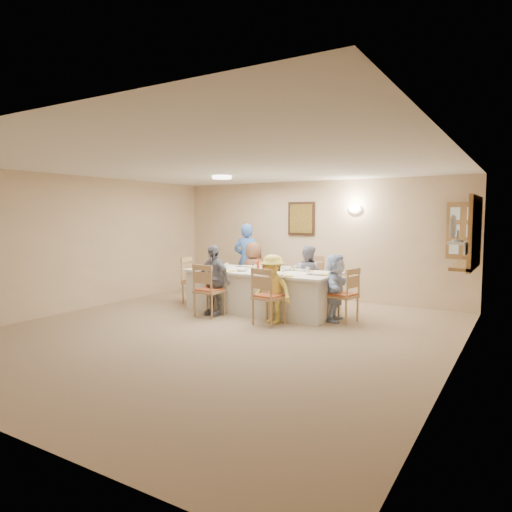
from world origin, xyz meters
The scene contains 49 objects.
ground centered at (0.00, 0.00, 0.00)m, with size 7.00×7.00×0.00m, color #997E62.
room_walls centered at (0.00, 0.00, 1.51)m, with size 7.00×7.00×7.00m.
wall_picture centered at (-0.30, 3.46, 1.70)m, with size 0.62×0.05×0.72m.
wall_sconce centered at (0.90, 3.44, 1.90)m, with size 0.26×0.09×0.18m, color white.
ceiling_light centered at (-1.00, 1.50, 2.47)m, with size 0.36×0.36×0.05m, color white.
serving_hatch centered at (3.21, 2.40, 1.50)m, with size 0.06×1.50×1.15m, color brown.
hatch_sill centered at (3.09, 2.40, 0.97)m, with size 0.30×1.50×0.05m, color brown.
shutter_door centered at (2.95, 3.16, 1.50)m, with size 0.55×0.04×1.00m, color brown.
fan_shelf centered at (3.13, 1.05, 1.40)m, with size 0.22×0.36×0.03m, color white.
desk_fan centered at (3.10, 1.05, 1.55)m, with size 0.30×0.30×0.28m, color #A5A5A8, non-canonical shape.
dining_table centered at (-0.23, 1.65, 0.38)m, with size 2.78×1.18×0.76m, color white.
chair_back_left centered at (-0.83, 2.45, 0.44)m, with size 0.42×0.42×0.88m, color tan, non-canonical shape.
chair_back_right centered at (0.37, 2.45, 0.50)m, with size 0.48×0.48×1.00m, color tan, non-canonical shape.
chair_front_left centered at (-0.83, 0.85, 0.47)m, with size 0.45×0.45×0.93m, color tan, non-canonical shape.
chair_front_right centered at (0.37, 0.85, 0.47)m, with size 0.45×0.45×0.94m, color tan, non-canonical shape.
chair_left_end centered at (-1.78, 1.65, 0.47)m, with size 0.45×0.45×0.94m, color tan, non-canonical shape.
chair_right_end centered at (1.32, 1.65, 0.46)m, with size 0.44×0.44×0.92m, color tan, non-canonical shape.
diner_back_left centered at (-0.83, 2.33, 0.62)m, with size 0.62×0.43×1.23m, color brown.
diner_back_right centered at (0.37, 2.33, 0.60)m, with size 0.59×0.46×1.21m, color gray.
diner_front_left centered at (-0.83, 0.97, 0.63)m, with size 0.77×0.39×1.25m, color slate.
diner_front_right centered at (0.37, 0.97, 0.56)m, with size 0.80×0.55×1.13m, color #FCDE54.
diner_right_end centered at (1.19, 1.65, 0.57)m, with size 0.51×1.09×1.13m, color #BCD3FF.
caregiver centered at (-1.28, 2.80, 0.80)m, with size 0.66×0.51×1.60m, color #3863B8.
placemat_fl centered at (-0.83, 1.23, 0.76)m, with size 0.37×0.28×0.01m, color #472B19.
plate_fl centered at (-0.83, 1.23, 0.77)m, with size 0.25×0.25×0.02m, color white.
napkin_fl centered at (-0.65, 1.18, 0.77)m, with size 0.15×0.15×0.01m, color yellow.
placemat_fr centered at (0.37, 1.23, 0.76)m, with size 0.33×0.24×0.01m, color #472B19.
plate_fr centered at (0.37, 1.23, 0.77)m, with size 0.24×0.24×0.02m, color white.
napkin_fr centered at (0.55, 1.18, 0.77)m, with size 0.15×0.15×0.01m, color yellow.
placemat_bl centered at (-0.83, 2.07, 0.76)m, with size 0.35×0.26×0.01m, color #472B19.
plate_bl centered at (-0.83, 2.07, 0.77)m, with size 0.25×0.25×0.02m, color white.
napkin_bl centered at (-0.65, 2.02, 0.77)m, with size 0.14×0.14×0.01m, color yellow.
placemat_br centered at (0.37, 2.07, 0.76)m, with size 0.36×0.26×0.01m, color #472B19.
plate_br centered at (0.37, 2.07, 0.77)m, with size 0.26×0.26×0.02m, color white.
napkin_br centered at (0.55, 2.02, 0.77)m, with size 0.13×0.13×0.01m, color yellow.
placemat_le centered at (-1.33, 1.65, 0.76)m, with size 0.32×0.24×0.01m, color #472B19.
plate_le centered at (-1.33, 1.65, 0.77)m, with size 0.23×0.23×0.01m, color white.
napkin_le centered at (-1.15, 1.60, 0.77)m, with size 0.14×0.14×0.01m, color yellow.
placemat_re centered at (0.89, 1.65, 0.76)m, with size 0.37×0.27×0.01m, color #472B19.
plate_re centered at (0.89, 1.65, 0.77)m, with size 0.23×0.23×0.01m, color white.
napkin_re centered at (1.07, 1.60, 0.77)m, with size 0.13×0.13×0.01m, color yellow.
teacup_a centered at (-1.02, 1.36, 0.80)m, with size 0.12×0.12×0.08m, color white.
teacup_b centered at (0.19, 2.20, 0.80)m, with size 0.10×0.10×0.07m, color white.
bowl_a centered at (-0.49, 1.40, 0.79)m, with size 0.29×0.29×0.06m, color white.
bowl_b centered at (0.13, 1.94, 0.79)m, with size 0.25×0.25×0.06m, color white.
condiment_ketchup centered at (-0.30, 1.66, 0.88)m, with size 0.09×0.09×0.23m, color #B1330F.
condiment_brown centered at (-0.20, 1.69, 0.86)m, with size 0.11×0.11×0.20m, color #5C2518.
condiment_malt centered at (-0.08, 1.66, 0.84)m, with size 0.15×0.15×0.15m, color #5C2518.
drinking_glass centered at (-0.38, 1.70, 0.82)m, with size 0.07×0.07×0.10m, color silver.
Camera 1 is at (3.95, -5.50, 1.75)m, focal length 32.00 mm.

